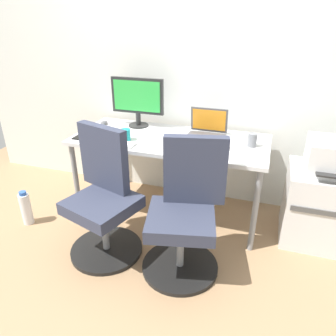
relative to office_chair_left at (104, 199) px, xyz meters
name	(u,v)px	position (x,y,z in m)	size (l,w,h in m)	color
ground_plane	(170,211)	(0.31, 0.61, -0.42)	(5.28, 5.28, 0.00)	#9E7A56
back_wall	(185,58)	(0.31, 1.04, 0.88)	(4.40, 0.04, 2.60)	silver
desk	(170,145)	(0.31, 0.61, 0.23)	(1.60, 0.71, 0.72)	silver
office_chair_left	(104,199)	(0.00, 0.00, 0.00)	(0.55, 0.55, 0.94)	black
office_chair_right	(185,214)	(0.62, 0.00, 0.00)	(0.54, 0.54, 0.94)	black
side_cabinet	(323,207)	(1.55, 0.61, -0.12)	(0.57, 0.48, 0.60)	silver
printer	(335,157)	(1.55, 0.61, 0.29)	(0.38, 0.40, 0.24)	silver
water_bottle_on_floor	(26,208)	(-0.80, 0.06, -0.28)	(0.09, 0.09, 0.31)	white
desktop_monitor	(137,99)	(-0.06, 0.82, 0.54)	(0.48, 0.18, 0.43)	#262626
open_laptop	(207,130)	(0.59, 0.74, 0.35)	(0.31, 0.26, 0.23)	#4C4C51
keyboard_by_monitor	(114,143)	(-0.06, 0.33, 0.30)	(0.34, 0.12, 0.02)	silver
keyboard_by_laptop	(206,146)	(0.64, 0.50, 0.30)	(0.34, 0.12, 0.02)	#B7B7B7
mouse_by_monitor	(104,123)	(-0.38, 0.76, 0.31)	(0.06, 0.10, 0.03)	#515156
mouse_by_laptop	(172,146)	(0.39, 0.40, 0.31)	(0.06, 0.10, 0.03)	#515156
coffee_mug	(125,135)	(-0.01, 0.45, 0.34)	(0.08, 0.08, 0.09)	teal
pen_cup	(252,140)	(0.97, 0.63, 0.35)	(0.07, 0.07, 0.10)	slate
phone_near_monitor	(173,140)	(0.35, 0.55, 0.30)	(0.07, 0.14, 0.01)	black
phone_near_laptop	(80,136)	(-0.41, 0.40, 0.30)	(0.07, 0.14, 0.01)	black
notebook	(107,133)	(-0.23, 0.53, 0.31)	(0.21, 0.15, 0.03)	teal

